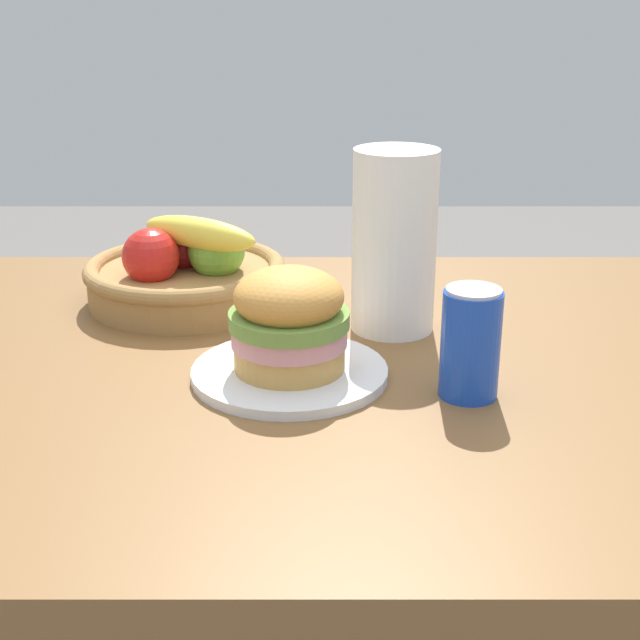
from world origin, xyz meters
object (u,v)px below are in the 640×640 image
(plate, at_px, (292,372))
(soda_can, at_px, (473,343))
(sandwich, at_px, (292,320))
(fruit_basket, at_px, (189,272))
(paper_towel_roll, at_px, (397,242))

(plate, relative_size, soda_can, 1.83)
(sandwich, relative_size, soda_can, 1.11)
(fruit_basket, relative_size, paper_towel_roll, 1.21)
(plate, bearing_deg, sandwich, -116.57)
(fruit_basket, bearing_deg, paper_towel_roll, -19.97)
(sandwich, bearing_deg, soda_can, -13.45)
(paper_towel_roll, bearing_deg, plate, -129.24)
(plate, distance_m, soda_can, 0.21)
(soda_can, xyz_separation_m, paper_towel_roll, (-0.07, 0.21, 0.06))
(soda_can, height_order, fruit_basket, fruit_basket)
(soda_can, distance_m, fruit_basket, 0.48)
(sandwich, distance_m, fruit_basket, 0.31)
(soda_can, distance_m, paper_towel_roll, 0.23)
(paper_towel_roll, bearing_deg, soda_can, -71.74)
(plate, xyz_separation_m, soda_can, (0.20, -0.05, 0.06))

